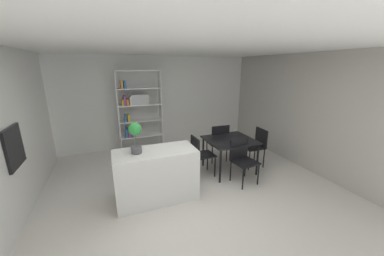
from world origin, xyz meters
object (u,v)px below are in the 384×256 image
dining_chair_window_side (257,144)px  kitchen_island (156,175)px  dining_chair_near (242,157)px  built_in_oven (14,147)px  dining_chair_far (219,140)px  open_bookshelf (137,109)px  potted_plant_on_island (135,135)px  dining_table (230,142)px  dining_chair_island_side (200,152)px

dining_chair_window_side → kitchen_island: bearing=-77.4°
dining_chair_near → built_in_oven: bearing=169.6°
built_in_oven → dining_chair_far: (3.72, 0.74, -0.60)m
open_bookshelf → built_in_oven: bearing=-133.1°
built_in_oven → dining_chair_window_side: (4.45, 0.24, -0.62)m
potted_plant_on_island → dining_table: bearing=12.9°
open_bookshelf → dining_chair_near: 3.02m
built_in_oven → dining_chair_near: built_in_oven is taller
dining_chair_window_side → dining_chair_far: (-0.73, 0.50, 0.03)m
built_in_oven → dining_chair_far: size_ratio=0.64×
dining_table → dining_chair_near: size_ratio=1.16×
dining_table → dining_chair_island_side: bearing=-179.8°
potted_plant_on_island → dining_chair_far: bearing=25.4°
kitchen_island → potted_plant_on_island: size_ratio=2.70×
open_bookshelf → dining_chair_window_side: bearing=-38.1°
potted_plant_on_island → dining_chair_island_side: (1.33, 0.47, -0.68)m
kitchen_island → potted_plant_on_island: 0.82m
open_bookshelf → dining_chair_near: (1.70, -2.41, -0.65)m
potted_plant_on_island → dining_chair_near: (2.04, -0.03, -0.69)m
kitchen_island → dining_chair_island_side: kitchen_island is taller
dining_table → built_in_oven: bearing=-176.3°
dining_table → dining_chair_island_side: dining_chair_island_side is taller
kitchen_island → dining_table: 1.83m
dining_chair_window_side → dining_chair_far: bearing=-123.0°
dining_chair_near → dining_table: bearing=82.4°
dining_chair_near → potted_plant_on_island: bearing=172.7°
dining_chair_near → dining_chair_far: 1.00m
open_bookshelf → dining_chair_island_side: 2.24m
open_bookshelf → dining_chair_island_side: open_bookshelf is taller
dining_chair_near → dining_chair_far: (0.01, 1.00, 0.03)m
potted_plant_on_island → open_bookshelf: size_ratio=0.23×
kitchen_island → dining_chair_island_side: size_ratio=1.56×
dining_chair_window_side → open_bookshelf: bearing=-126.4°
potted_plant_on_island → dining_chair_window_side: potted_plant_on_island is taller
kitchen_island → dining_chair_near: bearing=-0.6°
open_bookshelf → dining_chair_island_side: (0.99, -1.91, -0.65)m
dining_table → dining_chair_window_side: (0.72, -0.00, -0.13)m
potted_plant_on_island → dining_chair_near: potted_plant_on_island is taller
potted_plant_on_island → dining_chair_island_side: 1.57m
dining_table → dining_chair_near: bearing=-91.2°
dining_table → dining_chair_far: bearing=90.5°
dining_chair_near → dining_chair_far: dining_chair_far is taller
dining_chair_window_side → dining_chair_island_side: dining_chair_window_side is taller
dining_chair_window_side → dining_chair_island_side: (-1.44, 0.00, -0.00)m
built_in_oven → dining_chair_far: 3.84m
kitchen_island → potted_plant_on_island: potted_plant_on_island is taller
kitchen_island → open_bookshelf: open_bookshelf is taller
dining_chair_window_side → dining_chair_far: size_ratio=0.95×
open_bookshelf → dining_chair_far: bearing=-39.4°
open_bookshelf → dining_table: 2.61m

